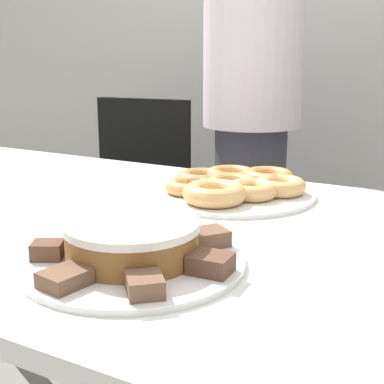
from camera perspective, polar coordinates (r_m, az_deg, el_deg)
name	(u,v)px	position (r m, az deg, el deg)	size (l,w,h in m)	color
table	(174,260)	(1.02, -1.88, -7.28)	(1.97, 0.89, 0.72)	silver
person_standing	(252,110)	(1.77, 6.38, 8.66)	(0.32, 0.32, 1.61)	#383842
office_chair_left	(128,222)	(2.08, -6.85, -3.16)	(0.49, 0.49, 0.86)	black
plate_cake	(133,261)	(0.81, -6.31, -7.34)	(0.34, 0.34, 0.01)	white
plate_donuts	(232,193)	(1.19, 4.25, -0.14)	(0.37, 0.37, 0.01)	white
frosted_cake	(132,240)	(0.80, -6.38, -5.06)	(0.20, 0.20, 0.06)	brown
lamington_0	(92,230)	(0.91, -10.66, -4.04)	(0.06, 0.06, 0.02)	brown
lamington_1	(48,250)	(0.83, -15.14, -6.00)	(0.06, 0.06, 0.03)	brown
lamington_2	(65,278)	(0.73, -13.43, -8.94)	(0.06, 0.07, 0.02)	brown
lamington_3	(145,285)	(0.69, -5.06, -9.83)	(0.07, 0.07, 0.02)	brown
lamington_4	(211,263)	(0.75, 2.00, -7.62)	(0.06, 0.05, 0.03)	brown
lamington_5	(208,237)	(0.85, 1.72, -4.87)	(0.08, 0.08, 0.03)	brown
lamington_6	(157,224)	(0.92, -3.79, -3.42)	(0.06, 0.06, 0.03)	#513828
donut_0	(232,184)	(1.19, 4.27, 0.84)	(0.12, 0.12, 0.03)	#D18E4C
donut_1	(251,190)	(1.14, 6.35, 0.23)	(0.11, 0.11, 0.03)	#E5AD66
donut_2	(280,186)	(1.18, 9.33, 0.66)	(0.11, 0.11, 0.04)	#E5AD66
donut_3	(268,177)	(1.25, 8.10, 1.56)	(0.12, 0.12, 0.04)	#C68447
donut_4	(231,175)	(1.28, 4.14, 1.82)	(0.12, 0.12, 0.03)	#D18E4C
donut_5	(201,178)	(1.24, 0.98, 1.48)	(0.11, 0.11, 0.03)	#C68447
donut_6	(189,186)	(1.17, -0.34, 0.61)	(0.11, 0.11, 0.03)	tan
donut_7	(214,193)	(1.10, 2.41, -0.12)	(0.13, 0.13, 0.04)	#E5AD66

